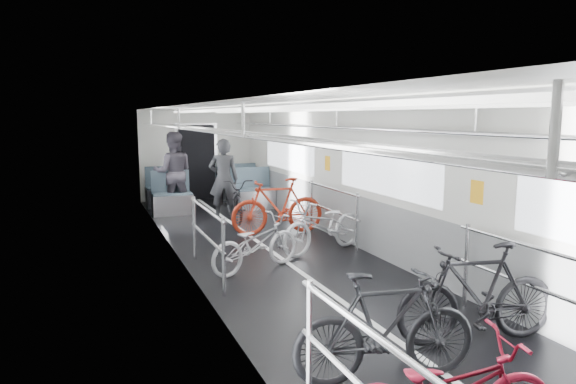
# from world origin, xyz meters

# --- Properties ---
(car_shell) EXTENTS (3.02, 14.01, 2.41)m
(car_shell) POSITION_xyz_m (0.00, 1.78, 1.13)
(car_shell) COLOR black
(car_shell) RESTS_ON ground
(bike_left_mid) EXTENTS (1.68, 0.74, 0.98)m
(bike_left_mid) POSITION_xyz_m (-0.55, -3.25, 0.49)
(bike_left_mid) COLOR black
(bike_left_mid) RESTS_ON floor
(bike_left_far) EXTENTS (1.64, 1.03, 0.81)m
(bike_left_far) POSITION_xyz_m (-0.57, 0.19, 0.41)
(bike_left_far) COLOR silver
(bike_left_far) RESTS_ON floor
(bike_right_near) EXTENTS (1.75, 0.80, 1.02)m
(bike_right_near) POSITION_xyz_m (0.71, -2.93, 0.51)
(bike_right_near) COLOR black
(bike_right_near) RESTS_ON floor
(bike_right_mid) EXTENTS (1.83, 1.13, 0.91)m
(bike_right_mid) POSITION_xyz_m (0.79, 0.73, 0.45)
(bike_right_mid) COLOR silver
(bike_right_mid) RESTS_ON floor
(bike_right_far) EXTENTS (1.83, 0.64, 1.08)m
(bike_right_far) POSITION_xyz_m (0.55, 2.24, 0.54)
(bike_right_far) COLOR #AF2B15
(bike_right_far) RESTS_ON floor
(bike_aisle) EXTENTS (0.77, 1.80, 0.92)m
(bike_aisle) POSITION_xyz_m (0.18, 3.95, 0.46)
(bike_aisle) COLOR black
(bike_aisle) RESTS_ON floor
(person_standing) EXTENTS (0.74, 0.59, 1.76)m
(person_standing) POSITION_xyz_m (-0.03, 4.05, 0.88)
(person_standing) COLOR black
(person_standing) RESTS_ON floor
(person_seated) EXTENTS (1.02, 0.85, 1.89)m
(person_seated) POSITION_xyz_m (-0.92, 5.22, 0.94)
(person_seated) COLOR #322E36
(person_seated) RESTS_ON floor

